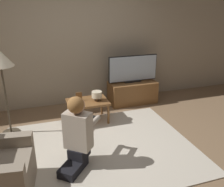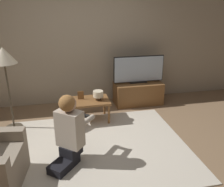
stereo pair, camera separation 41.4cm
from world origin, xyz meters
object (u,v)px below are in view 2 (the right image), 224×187
(coffee_table, at_px, (89,103))
(person_kneeling, at_px, (69,129))
(floor_lamp, at_px, (4,61))
(table_lamp, at_px, (98,95))
(tv, at_px, (139,69))

(coffee_table, bearing_deg, person_kneeling, -108.88)
(floor_lamp, height_order, table_lamp, floor_lamp)
(tv, height_order, coffee_table, tv)
(tv, height_order, person_kneeling, tv)
(person_kneeling, distance_m, table_lamp, 1.31)
(tv, bearing_deg, coffee_table, -151.61)
(coffee_table, bearing_deg, floor_lamp, -179.33)
(person_kneeling, bearing_deg, tv, -89.95)
(tv, xyz_separation_m, person_kneeling, (-1.52, -1.80, -0.23))
(table_lamp, bearing_deg, tv, 33.60)
(tv, bearing_deg, floor_lamp, -165.74)
(coffee_table, height_order, floor_lamp, floor_lamp)
(table_lamp, bearing_deg, person_kneeling, -115.99)
(person_kneeling, bearing_deg, floor_lamp, -12.89)
(floor_lamp, xyz_separation_m, person_kneeling, (0.89, -1.19, -0.68))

